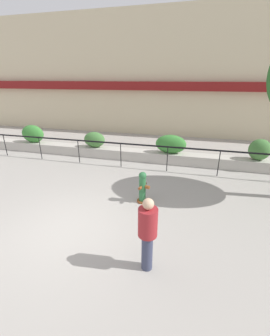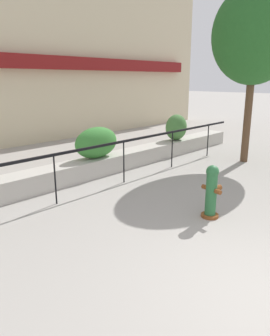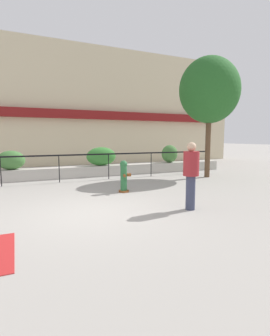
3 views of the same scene
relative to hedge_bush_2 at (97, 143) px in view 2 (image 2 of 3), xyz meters
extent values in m
cube|color=#B7B2A8|center=(-2.15, 0.00, -0.69)|extent=(18.00, 0.70, 0.50)
cube|color=black|center=(-2.15, -1.10, 0.18)|extent=(15.00, 0.05, 0.06)
cylinder|color=black|center=(-2.15, -1.10, -0.37)|extent=(0.04, 0.04, 1.15)
cylinder|color=black|center=(-0.01, -1.10, -0.37)|extent=(0.04, 0.04, 1.15)
cylinder|color=black|center=(2.13, -1.10, -0.37)|extent=(0.04, 0.04, 1.15)
cylinder|color=black|center=(4.27, -1.10, -0.37)|extent=(0.04, 0.04, 1.15)
ellipsoid|color=#387F33|center=(0.00, 0.00, 0.00)|extent=(1.45, 0.66, 0.89)
ellipsoid|color=#427538|center=(3.85, 0.00, 0.03)|extent=(0.92, 0.70, 0.94)
cylinder|color=brown|center=(-0.46, -3.99, -0.91)|extent=(0.42, 0.42, 0.06)
cylinder|color=#286638|center=(-0.46, -3.99, -0.46)|extent=(0.26, 0.26, 0.85)
sphere|color=#286638|center=(-0.46, -3.99, 0.01)|extent=(0.25, 0.25, 0.25)
cylinder|color=brown|center=(-0.29, -4.03, -0.36)|extent=(0.16, 0.14, 0.11)
cylinder|color=brown|center=(-0.50, -4.16, -0.36)|extent=(0.12, 0.14, 0.09)
cylinder|color=brown|center=(-0.42, -3.82, -0.36)|extent=(0.12, 0.14, 0.09)
cylinder|color=brown|center=(4.39, -2.45, 0.45)|extent=(0.24, 0.24, 2.78)
ellipsoid|color=#235B23|center=(4.39, -2.45, 3.04)|extent=(2.83, 2.55, 2.97)
camera|label=1|loc=(0.98, -10.43, 2.94)|focal=24.00mm
camera|label=2|loc=(-5.99, -7.04, 1.76)|focal=35.00mm
camera|label=3|loc=(-3.77, -12.11, 0.90)|focal=28.00mm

